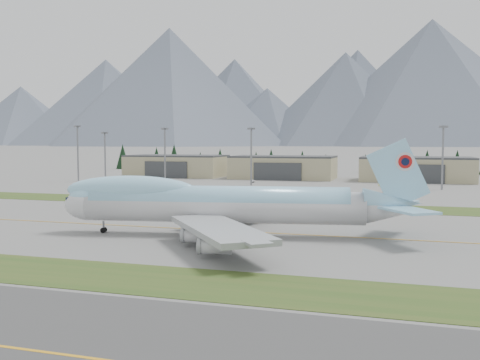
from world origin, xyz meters
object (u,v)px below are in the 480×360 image
(hangar_center, at_px, (283,167))
(boeing_747_freighter, at_px, (219,203))
(service_vehicle_b, at_px, (382,186))
(hangar_left, at_px, (177,166))
(service_vehicle_a, at_px, (253,182))
(hangar_right, at_px, (416,169))

(hangar_center, bearing_deg, boeing_747_freighter, -82.23)
(service_vehicle_b, bearing_deg, hangar_left, 99.01)
(boeing_747_freighter, distance_m, hangar_center, 156.27)
(boeing_747_freighter, relative_size, service_vehicle_a, 17.80)
(hangar_center, bearing_deg, hangar_left, 180.00)
(hangar_center, bearing_deg, service_vehicle_a, -104.68)
(hangar_left, bearing_deg, boeing_747_freighter, -63.82)
(hangar_left, height_order, hangar_center, same)
(boeing_747_freighter, relative_size, hangar_left, 1.44)
(hangar_left, xyz_separation_m, service_vehicle_b, (101.66, -32.03, -5.39))
(hangar_right, height_order, service_vehicle_a, hangar_right)
(boeing_747_freighter, distance_m, hangar_left, 172.54)
(boeing_747_freighter, height_order, hangar_left, boeing_747_freighter)
(boeing_747_freighter, bearing_deg, service_vehicle_a, 93.17)
(hangar_left, xyz_separation_m, hangar_center, (55.00, 0.00, 0.00))
(hangar_center, xyz_separation_m, hangar_right, (60.00, 0.00, 0.00))
(hangar_center, relative_size, hangar_right, 1.00)
(hangar_left, height_order, hangar_right, same)
(service_vehicle_a, bearing_deg, hangar_right, 9.27)
(hangar_center, distance_m, hangar_right, 60.00)
(hangar_right, xyz_separation_m, service_vehicle_a, (-67.37, -28.14, -5.39))
(boeing_747_freighter, distance_m, service_vehicle_a, 129.99)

